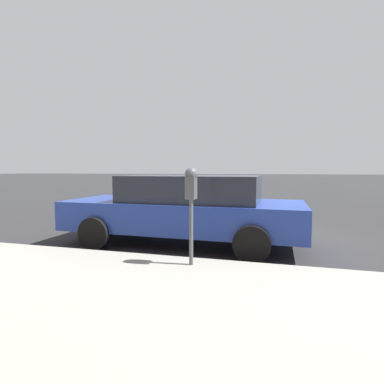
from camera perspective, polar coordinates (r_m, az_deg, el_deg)
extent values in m
plane|color=#2B2B2D|center=(7.05, 10.72, -8.65)|extent=(220.00, 220.00, 0.00)
cylinder|color=#4C5156|center=(4.54, -0.16, -7.64)|extent=(0.06, 0.06, 1.00)
cube|color=#4C5156|center=(4.45, -0.16, 0.82)|extent=(0.20, 0.14, 0.34)
sphere|color=#4C5156|center=(4.45, -0.16, 3.44)|extent=(0.19, 0.19, 0.19)
cube|color=gold|center=(4.56, 0.18, 0.36)|extent=(0.01, 0.11, 0.12)
cube|color=black|center=(4.55, 0.18, 1.86)|extent=(0.01, 0.10, 0.08)
cube|color=navy|center=(6.32, -1.79, -4.37)|extent=(1.93, 4.94, 0.59)
cube|color=#232833|center=(6.20, -0.08, 0.69)|extent=(1.66, 2.78, 0.53)
cylinder|color=black|center=(6.23, -18.01, -7.48)|extent=(0.23, 0.64, 0.64)
cylinder|color=black|center=(7.77, -10.43, -5.04)|extent=(0.23, 0.64, 0.64)
cylinder|color=black|center=(5.20, 11.34, -9.66)|extent=(0.23, 0.64, 0.64)
cylinder|color=black|center=(6.98, 12.63, -6.13)|extent=(0.23, 0.64, 0.64)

